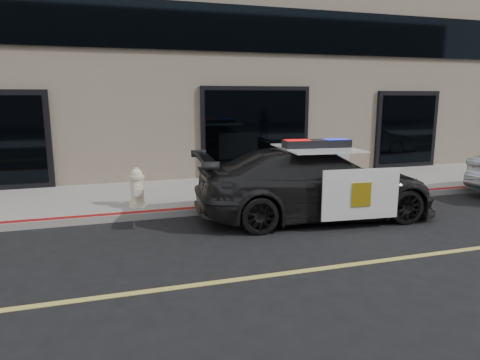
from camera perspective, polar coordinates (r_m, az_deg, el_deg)
name	(u,v)px	position (r m, az deg, el deg)	size (l,w,h in m)	color
ground	(449,252)	(8.09, 26.05, -8.64)	(120.00, 120.00, 0.00)	black
sidewalk_n	(309,186)	(12.25, 9.17, -0.82)	(60.00, 3.50, 0.15)	gray
building_n	(251,2)	(17.19, 1.41, 22.60)	(60.00, 7.00, 12.00)	#756856
police_car	(315,183)	(9.28, 10.02, -0.38)	(2.97, 5.50, 1.69)	black
fire_hydrant	(137,188)	(9.79, -13.57, -1.07)	(0.40, 0.55, 0.88)	#F8F3C7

